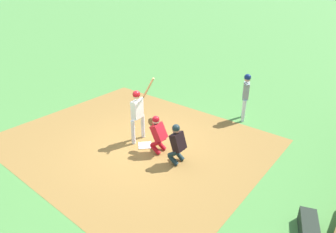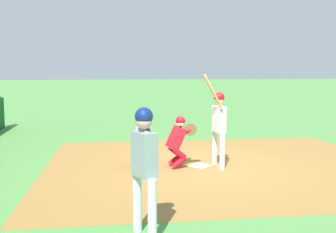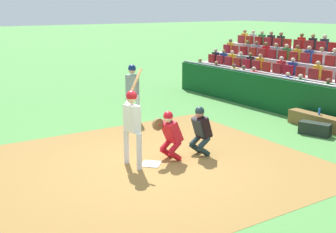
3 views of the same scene
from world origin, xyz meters
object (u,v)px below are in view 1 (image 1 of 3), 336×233
object	(u,v)px
home_plate_umpire	(177,142)
on_deck_batter	(246,92)
home_plate_marker	(145,145)
catcher_crouching	(158,132)
equipment_duffel_bag	(308,228)
batter_at_plate	(138,110)

from	to	relation	value
home_plate_umpire	on_deck_batter	size ratio (longest dim) A/B	0.69
home_plate_marker	on_deck_batter	bearing A→B (deg)	-23.93
catcher_crouching	home_plate_umpire	world-z (taller)	home_plate_umpire
catcher_crouching	on_deck_batter	size ratio (longest dim) A/B	0.68
catcher_crouching	home_plate_umpire	distance (m)	0.87
home_plate_umpire	equipment_duffel_bag	bearing A→B (deg)	-97.17
catcher_crouching	batter_at_plate	bearing A→B (deg)	81.83
batter_at_plate	equipment_duffel_bag	bearing A→B (deg)	-97.62
home_plate_marker	catcher_crouching	bearing A→B (deg)	-88.56
home_plate_marker	home_plate_umpire	xyz separation A→B (m)	(-0.12, -1.42, 0.69)
catcher_crouching	home_plate_marker	bearing A→B (deg)	91.44
catcher_crouching	home_plate_umpire	xyz separation A→B (m)	(-0.14, -0.86, -0.00)
batter_at_plate	catcher_crouching	bearing A→B (deg)	-98.17
equipment_duffel_bag	catcher_crouching	bearing A→B (deg)	63.56
on_deck_batter	home_plate_marker	bearing A→B (deg)	156.07
catcher_crouching	equipment_duffel_bag	xyz separation A→B (m)	(-0.64, -4.82, -0.53)
home_plate_marker	on_deck_batter	size ratio (longest dim) A/B	0.23
home_plate_marker	home_plate_umpire	world-z (taller)	home_plate_umpire
catcher_crouching	equipment_duffel_bag	bearing A→B (deg)	-97.51
batter_at_plate	on_deck_batter	world-z (taller)	batter_at_plate
home_plate_marker	home_plate_umpire	bearing A→B (deg)	-94.97
catcher_crouching	home_plate_umpire	bearing A→B (deg)	-99.08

